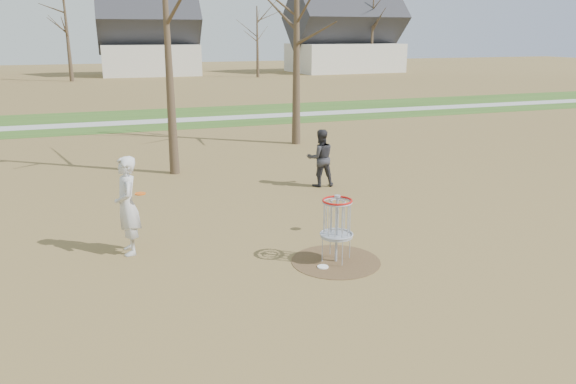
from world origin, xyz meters
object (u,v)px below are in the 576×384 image
(player_standing, at_px, (127,206))
(disc_grounded, at_px, (323,267))
(player_throwing, at_px, (320,158))

(player_standing, distance_m, disc_grounded, 4.18)
(player_standing, distance_m, player_throwing, 6.82)
(player_throwing, height_order, disc_grounded, player_throwing)
(player_standing, xyz_separation_m, disc_grounded, (3.50, -2.06, -1.01))
(player_throwing, bearing_deg, player_standing, 38.14)
(player_throwing, xyz_separation_m, disc_grounded, (-2.27, -5.68, -0.84))
(player_throwing, distance_m, disc_grounded, 6.18)
(player_standing, xyz_separation_m, player_throwing, (5.77, 3.63, -0.17))
(player_standing, relative_size, disc_grounded, 9.33)
(disc_grounded, bearing_deg, player_throwing, 68.25)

